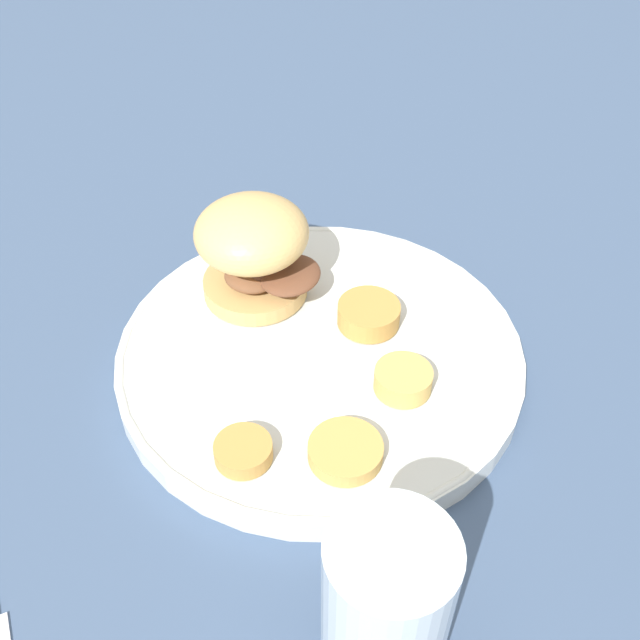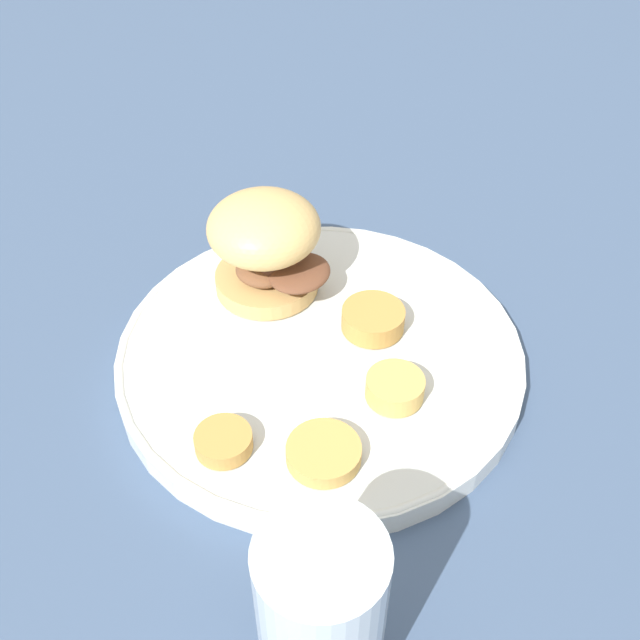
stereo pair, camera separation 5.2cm
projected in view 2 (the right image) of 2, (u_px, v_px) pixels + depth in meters
The scene contains 8 objects.
ground_plane at pixel (320, 364), 0.55m from camera, with size 4.00×4.00×0.00m, color #3D5170.
dinner_plate at pixel (320, 354), 0.54m from camera, with size 0.29×0.29×0.02m.
sandwich at pixel (267, 244), 0.55m from camera, with size 0.10×0.08×0.08m.
potato_round_0 at pixel (324, 453), 0.46m from camera, with size 0.05×0.05×0.01m, color tan.
potato_round_1 at pixel (373, 319), 0.54m from camera, with size 0.05×0.05×0.02m, color #BC8942.
potato_round_2 at pixel (224, 441), 0.47m from camera, with size 0.04×0.04×0.01m, color #BC8942.
potato_round_3 at pixel (395, 388), 0.50m from camera, with size 0.04×0.04×0.02m, color tan.
drinking_glass at pixel (321, 619), 0.35m from camera, with size 0.06×0.06×0.12m.
Camera 2 is at (-0.10, 0.36, 0.40)m, focal length 42.00 mm.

